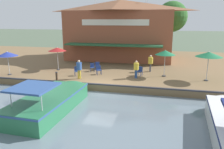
% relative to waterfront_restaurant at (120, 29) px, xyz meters
% --- Properties ---
extents(ground_plane, '(220.00, 220.00, 0.00)m').
position_rel_waterfront_restaurant_xyz_m(ground_plane, '(13.09, 0.91, -4.51)').
color(ground_plane, '#4C5B47').
extents(quay_deck, '(22.00, 56.00, 0.60)m').
position_rel_waterfront_restaurant_xyz_m(quay_deck, '(2.09, 0.91, -4.21)').
color(quay_deck, brown).
rests_on(quay_deck, ground).
extents(quay_edge_fender, '(0.20, 50.40, 0.10)m').
position_rel_waterfront_restaurant_xyz_m(quay_edge_fender, '(12.99, 0.91, -3.86)').
color(quay_edge_fender, '#2D2D33').
rests_on(quay_edge_fender, quay_deck).
extents(waterfront_restaurant, '(9.13, 14.13, 8.43)m').
position_rel_waterfront_restaurant_xyz_m(waterfront_restaurant, '(0.00, 0.00, 0.00)').
color(waterfront_restaurant, brown).
rests_on(waterfront_restaurant, quay_deck).
extents(patio_umbrella_mid_patio_right, '(1.88, 1.88, 2.26)m').
position_rel_waterfront_restaurant_xyz_m(patio_umbrella_mid_patio_right, '(11.65, -8.58, -1.89)').
color(patio_umbrella_mid_patio_right, '#B7B7B7').
rests_on(patio_umbrella_mid_patio_right, quay_deck).
extents(patio_umbrella_far_corner, '(2.21, 2.21, 2.56)m').
position_rel_waterfront_restaurant_xyz_m(patio_umbrella_far_corner, '(9.66, 9.52, -1.60)').
color(patio_umbrella_far_corner, '#B7B7B7').
rests_on(patio_umbrella_far_corner, quay_deck).
extents(patio_umbrella_near_quay_edge, '(1.82, 1.82, 2.49)m').
position_rel_waterfront_restaurant_xyz_m(patio_umbrella_near_quay_edge, '(8.93, 5.93, -1.67)').
color(patio_umbrella_near_quay_edge, '#B7B7B7').
rests_on(patio_umbrella_near_quay_edge, quay_deck).
extents(patio_umbrella_back_row, '(1.85, 1.85, 2.40)m').
position_rel_waterfront_restaurant_xyz_m(patio_umbrella_back_row, '(8.62, -4.98, -1.74)').
color(patio_umbrella_back_row, '#B7B7B7').
rests_on(patio_umbrella_back_row, quay_deck).
extents(cafe_chair_back_row_seat, '(0.59, 0.59, 0.85)m').
position_rel_waterfront_restaurant_xyz_m(cafe_chair_back_row_seat, '(7.82, -0.88, -3.43)').
color(cafe_chair_back_row_seat, navy).
rests_on(cafe_chair_back_row_seat, quay_deck).
extents(cafe_chair_far_corner_seat, '(0.60, 0.60, 0.85)m').
position_rel_waterfront_restaurant_xyz_m(cafe_chair_far_corner_seat, '(9.55, -0.24, -3.43)').
color(cafe_chair_far_corner_seat, navy).
rests_on(cafe_chair_far_corner_seat, quay_deck).
extents(cafe_chair_facing_river, '(0.59, 0.59, 0.85)m').
position_rel_waterfront_restaurant_xyz_m(cafe_chair_facing_river, '(10.49, -2.12, -3.43)').
color(cafe_chair_facing_river, navy).
rests_on(cafe_chair_facing_river, quay_deck).
extents(cafe_chair_mid_patio, '(0.56, 0.56, 0.85)m').
position_rel_waterfront_restaurant_xyz_m(cafe_chair_mid_patio, '(8.50, -1.24, -3.43)').
color(cafe_chair_mid_patio, navy).
rests_on(cafe_chair_mid_patio, quay_deck).
extents(cafe_chair_beside_entrance, '(0.53, 0.53, 0.85)m').
position_rel_waterfront_restaurant_xyz_m(cafe_chair_beside_entrance, '(9.15, 3.69, -3.43)').
color(cafe_chair_beside_entrance, navy).
rests_on(cafe_chair_beside_entrance, quay_deck).
extents(person_near_entrance, '(0.48, 0.48, 1.70)m').
position_rel_waterfront_restaurant_xyz_m(person_near_entrance, '(7.25, 4.55, -2.84)').
color(person_near_entrance, '#4C4C56').
rests_on(person_near_entrance, quay_deck).
extents(person_mid_patio, '(0.48, 0.48, 1.70)m').
position_rel_waterfront_restaurant_xyz_m(person_mid_patio, '(11.54, -1.47, -2.84)').
color(person_mid_patio, gold).
rests_on(person_mid_patio, quay_deck).
extents(person_at_quay_edge, '(0.46, 0.46, 1.62)m').
position_rel_waterfront_restaurant_xyz_m(person_at_quay_edge, '(10.20, 3.46, -2.90)').
color(person_at_quay_edge, '#2D5193').
rests_on(person_at_quay_edge, quay_deck).
extents(motorboat_outer_channel, '(7.68, 2.95, 2.08)m').
position_rel_waterfront_restaurant_xyz_m(motorboat_outer_channel, '(16.85, -1.15, -3.85)').
color(motorboat_outer_channel, '#287047').
rests_on(motorboat_outer_channel, river_water).
extents(mooring_post, '(0.22, 0.22, 0.81)m').
position_rel_waterfront_restaurant_xyz_m(mooring_post, '(12.74, -3.06, -3.49)').
color(mooring_post, '#473323').
rests_on(mooring_post, quay_deck).
extents(tree_behind_restaurant, '(4.62, 4.40, 7.79)m').
position_rel_waterfront_restaurant_xyz_m(tree_behind_restaurant, '(-4.31, 6.58, 1.56)').
color(tree_behind_restaurant, brown).
rests_on(tree_behind_restaurant, quay_deck).
extents(tree_downstream_bank, '(5.33, 5.08, 7.20)m').
position_rel_waterfront_restaurant_xyz_m(tree_downstream_bank, '(-4.77, -2.20, 0.62)').
color(tree_downstream_bank, brown).
rests_on(tree_downstream_bank, quay_deck).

